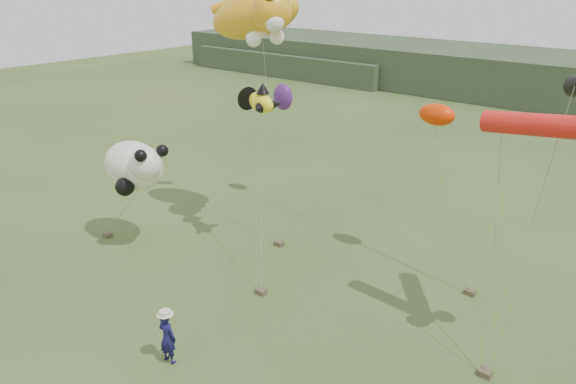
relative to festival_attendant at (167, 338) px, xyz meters
The scene contains 8 objects.
ground 1.51m from the festival_attendant, 57.13° to the left, with size 120.00×120.00×0.00m, color #385123.
headland 45.81m from the festival_attendant, 93.05° to the left, with size 90.00×13.00×4.00m.
festival_attendant is the anchor object (origin of this frame).
sandbag_anchors 6.32m from the festival_attendant, 87.47° to the left, with size 16.90×5.99×0.19m.
cat_kite 13.24m from the festival_attendant, 116.03° to the left, with size 5.49×3.05×2.77m.
fish_kite 9.89m from the festival_attendant, 113.56° to the left, with size 2.56×1.69×1.26m.
panda_kite 8.88m from the festival_attendant, 148.41° to the left, with size 3.54×2.29×2.20m.
misc_kites 12.54m from the festival_attendant, 97.54° to the left, with size 9.95×2.30×1.81m.
Camera 1 is at (11.02, -9.51, 11.03)m, focal length 35.00 mm.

